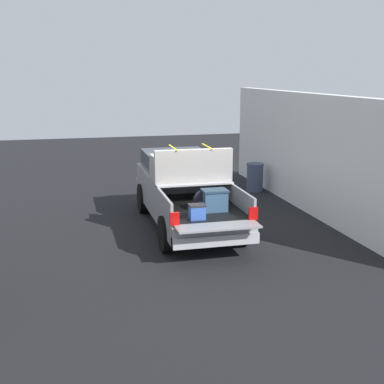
% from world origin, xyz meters
% --- Properties ---
extents(ground_plane, '(40.00, 40.00, 0.00)m').
position_xyz_m(ground_plane, '(0.00, 0.00, 0.00)').
color(ground_plane, black).
extents(pickup_truck, '(6.05, 2.06, 2.23)m').
position_xyz_m(pickup_truck, '(0.36, -0.00, 0.96)').
color(pickup_truck, gray).
rests_on(pickup_truck, ground_plane).
extents(building_facade, '(11.10, 0.36, 3.46)m').
position_xyz_m(building_facade, '(1.08, -3.94, 1.73)').
color(building_facade, white).
rests_on(building_facade, ground_plane).
extents(trash_can, '(0.60, 0.60, 0.98)m').
position_xyz_m(trash_can, '(3.54, -3.28, 0.50)').
color(trash_can, '#3F4C66').
rests_on(trash_can, ground_plane).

